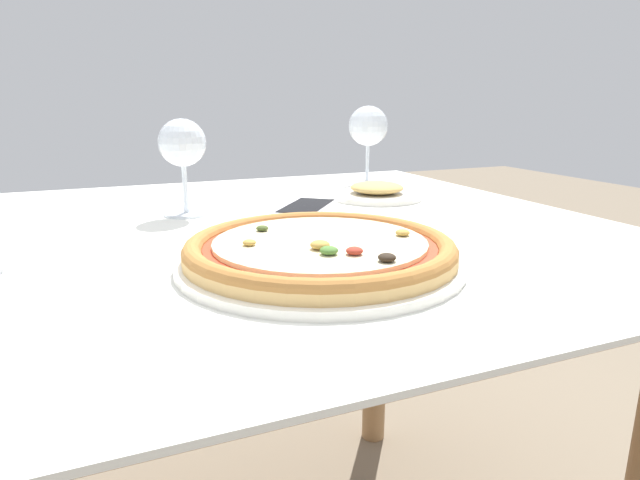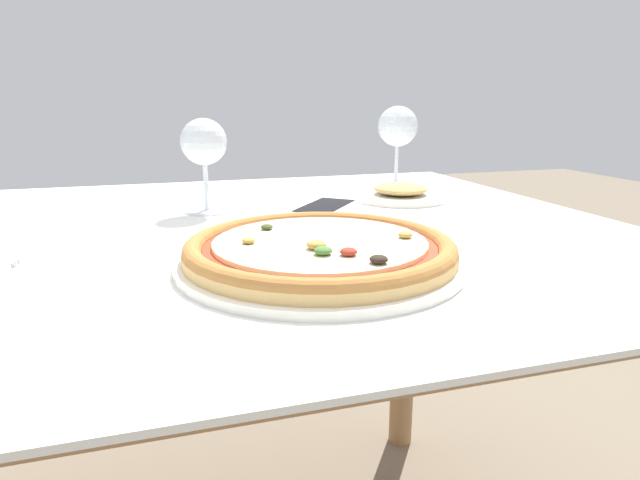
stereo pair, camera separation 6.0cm
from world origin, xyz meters
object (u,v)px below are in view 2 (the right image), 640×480
(wine_glass_far_left, at_px, (398,128))
(cell_phone, at_px, (325,208))
(fork, at_px, (2,272))
(dining_table, at_px, (210,286))
(side_plate, at_px, (401,194))
(wine_glass_far_right, at_px, (204,146))
(pizza_plate, at_px, (320,251))

(wine_glass_far_left, distance_m, cell_phone, 0.36)
(fork, xyz_separation_m, wine_glass_far_left, (0.67, 0.45, 0.12))
(dining_table, bearing_deg, wine_glass_far_left, 35.51)
(wine_glass_far_left, bearing_deg, dining_table, -144.49)
(wine_glass_far_left, bearing_deg, side_plate, -111.94)
(fork, height_order, wine_glass_far_right, wine_glass_far_right)
(dining_table, relative_size, cell_phone, 7.89)
(wine_glass_far_left, xyz_separation_m, side_plate, (-0.07, -0.18, -0.11))
(dining_table, bearing_deg, fork, -148.79)
(fork, relative_size, side_plate, 0.99)
(wine_glass_far_left, height_order, wine_glass_far_right, wine_glass_far_left)
(dining_table, xyz_separation_m, cell_phone, (0.20, 0.07, 0.09))
(pizza_plate, xyz_separation_m, wine_glass_far_right, (-0.09, 0.34, 0.09))
(pizza_plate, distance_m, cell_phone, 0.30)
(pizza_plate, height_order, wine_glass_far_left, wine_glass_far_left)
(side_plate, bearing_deg, wine_glass_far_right, -178.37)
(side_plate, bearing_deg, pizza_plate, -126.94)
(dining_table, bearing_deg, cell_phone, 20.29)
(dining_table, bearing_deg, pizza_plate, -62.74)
(dining_table, relative_size, fork, 7.24)
(fork, xyz_separation_m, cell_phone, (0.43, 0.21, 0.00))
(wine_glass_far_right, bearing_deg, cell_phone, -15.88)
(wine_glass_far_right, bearing_deg, pizza_plate, -74.37)
(pizza_plate, height_order, wine_glass_far_right, wine_glass_far_right)
(wine_glass_far_right, bearing_deg, fork, -132.22)
(fork, relative_size, wine_glass_far_left, 1.01)
(wine_glass_far_left, height_order, cell_phone, wine_glass_far_left)
(dining_table, relative_size, wine_glass_far_right, 8.00)
(wine_glass_far_right, bearing_deg, wine_glass_far_left, 23.52)
(wine_glass_far_left, bearing_deg, cell_phone, -134.84)
(pizza_plate, height_order, fork, pizza_plate)
(dining_table, xyz_separation_m, side_plate, (0.37, 0.14, 0.10))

